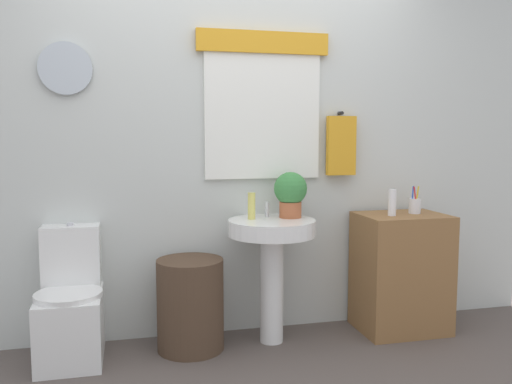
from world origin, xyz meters
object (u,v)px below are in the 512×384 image
at_px(potted_plant, 290,192).
at_px(toothbrush_cup, 415,205).
at_px(toilet, 71,309).
at_px(wooden_cabinet, 401,272).
at_px(pedestal_sink, 272,248).
at_px(soap_bottle, 252,206).
at_px(laundry_hamper, 190,304).
at_px(lotion_bottle, 392,203).

xyz_separation_m(potted_plant, toothbrush_cup, (0.87, -0.04, -0.11)).
bearing_deg(toilet, wooden_cabinet, -1.00).
height_order(pedestal_sink, potted_plant, potted_plant).
xyz_separation_m(wooden_cabinet, soap_bottle, (-1.03, 0.05, 0.48)).
relative_size(laundry_hamper, lotion_bottle, 3.25).
height_order(laundry_hamper, wooden_cabinet, wooden_cabinet).
height_order(wooden_cabinet, toothbrush_cup, toothbrush_cup).
bearing_deg(potted_plant, laundry_hamper, -174.80).
distance_m(pedestal_sink, wooden_cabinet, 0.93).
bearing_deg(potted_plant, toothbrush_cup, -2.63).
distance_m(pedestal_sink, lotion_bottle, 0.85).
distance_m(laundry_hamper, wooden_cabinet, 1.43).
relative_size(laundry_hamper, potted_plant, 1.92).
relative_size(toilet, lotion_bottle, 4.57).
bearing_deg(toothbrush_cup, pedestal_sink, -178.86).
bearing_deg(potted_plant, wooden_cabinet, -4.47).
bearing_deg(wooden_cabinet, pedestal_sink, 180.00).
bearing_deg(laundry_hamper, wooden_cabinet, 0.00).
bearing_deg(pedestal_sink, toilet, 178.26).
xyz_separation_m(pedestal_sink, soap_bottle, (-0.12, 0.05, 0.27)).
relative_size(pedestal_sink, soap_bottle, 4.68).
bearing_deg(laundry_hamper, potted_plant, 5.20).
bearing_deg(wooden_cabinet, soap_bottle, 177.21).
distance_m(soap_bottle, toothbrush_cup, 1.13).
bearing_deg(pedestal_sink, potted_plant, 23.20).
xyz_separation_m(laundry_hamper, wooden_cabinet, (1.43, 0.00, 0.11)).
height_order(pedestal_sink, wooden_cabinet, wooden_cabinet).
bearing_deg(pedestal_sink, soap_bottle, 157.38).
relative_size(laundry_hamper, pedestal_sink, 0.71).
height_order(laundry_hamper, toothbrush_cup, toothbrush_cup).
xyz_separation_m(pedestal_sink, potted_plant, (0.14, 0.06, 0.35)).
relative_size(potted_plant, lotion_bottle, 1.70).
xyz_separation_m(laundry_hamper, pedestal_sink, (0.52, 0.00, 0.33)).
distance_m(toilet, potted_plant, 1.51).
bearing_deg(soap_bottle, potted_plant, 2.20).
xyz_separation_m(toilet, potted_plant, (1.36, 0.02, 0.66)).
xyz_separation_m(toilet, laundry_hamper, (0.70, -0.04, -0.02)).
relative_size(toilet, toothbrush_cup, 4.30).
distance_m(wooden_cabinet, toothbrush_cup, 0.46).
distance_m(pedestal_sink, soap_bottle, 0.30).
relative_size(pedestal_sink, potted_plant, 2.68).
height_order(lotion_bottle, toothbrush_cup, toothbrush_cup).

